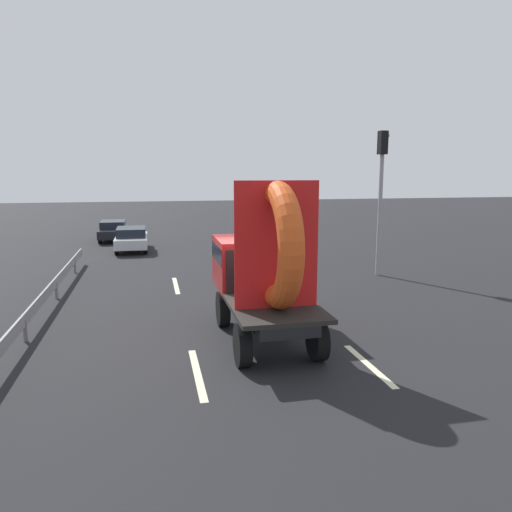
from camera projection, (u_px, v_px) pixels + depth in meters
The scene contains 10 objects.
ground_plane at pixel (248, 334), 12.72m from camera, with size 120.00×120.00×0.00m, color black.
flatbed_truck at pixel (262, 266), 12.24m from camera, with size 2.02×4.92×3.99m.
distant_sedan at pixel (132, 238), 26.09m from camera, with size 1.64×3.83×1.25m.
traffic_light at pixel (381, 182), 19.39m from camera, with size 0.42×0.36×5.75m.
guardrail at pixel (42, 299), 14.15m from camera, with size 0.10×17.09×0.71m.
lane_dash_left_near at pixel (197, 373), 10.24m from camera, with size 2.72×0.16×0.01m, color beige.
lane_dash_left_far at pixel (176, 285), 18.17m from camera, with size 2.70×0.16×0.01m, color beige.
lane_dash_right_near at pixel (369, 365), 10.69m from camera, with size 2.45×0.16×0.01m, color beige.
lane_dash_right_far at pixel (276, 284), 18.46m from camera, with size 2.76×0.16×0.01m, color beige.
oncoming_car at pixel (113, 230), 29.97m from camera, with size 1.59×3.71×1.21m.
Camera 1 is at (-2.39, -11.96, 4.17)m, focal length 34.32 mm.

